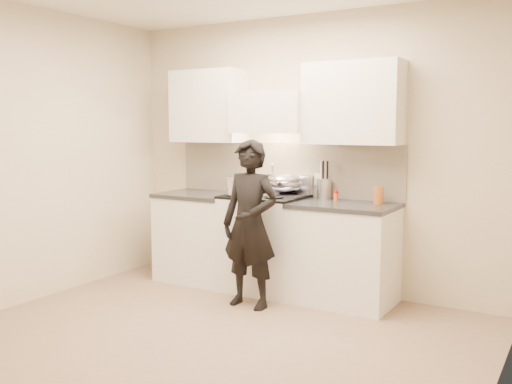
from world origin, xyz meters
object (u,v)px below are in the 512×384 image
counter_right (344,253)px  wok (285,183)px  utensil_crock (324,187)px  person (250,224)px  stove (265,242)px

counter_right → wok: 0.93m
wok → utensil_crock: (0.39, 0.07, -0.03)m
wok → person: person is taller
stove → wok: wok is taller
stove → person: (0.15, -0.53, 0.28)m
counter_right → wok: bearing=168.2°
utensil_crock → person: person is taller
wok → utensil_crock: bearing=10.4°
stove → wok: (0.14, 0.14, 0.59)m
stove → counter_right: bearing=0.0°
person → stove: bearing=107.2°
stove → wok: 0.62m
counter_right → wok: size_ratio=1.98×
utensil_crock → counter_right: bearing=-36.0°
counter_right → stove: bearing=-180.0°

